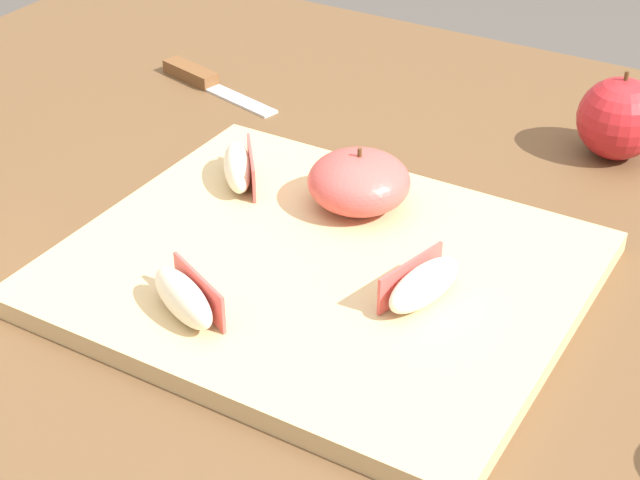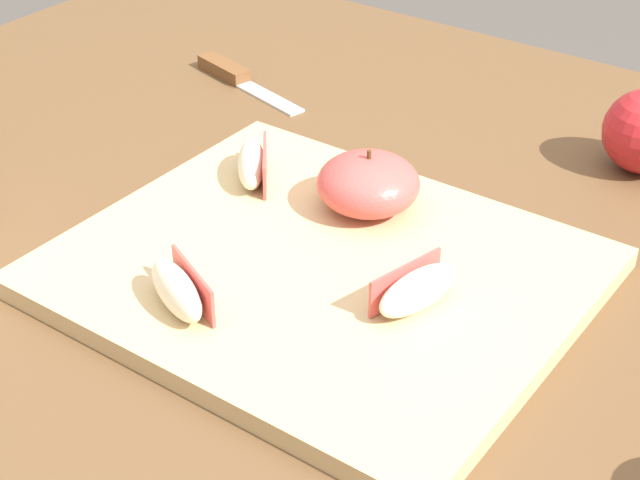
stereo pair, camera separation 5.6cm
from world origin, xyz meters
name	(u,v)px [view 2 (the right image)]	position (x,y,z in m)	size (l,w,h in m)	color
dining_table	(316,325)	(0.00, 0.00, 0.65)	(1.12, 0.88, 0.76)	brown
cutting_board	(320,271)	(0.06, -0.07, 0.77)	(0.37, 0.31, 0.02)	tan
apple_half_skin_up	(368,183)	(0.04, 0.01, 0.80)	(0.08, 0.08, 0.05)	#D14C47
apple_wedge_near_knife	(417,290)	(0.14, -0.08, 0.79)	(0.04, 0.07, 0.03)	#F4EACC
apple_wedge_left	(253,164)	(-0.06, -0.01, 0.79)	(0.06, 0.07, 0.03)	#F4EACC
apple_wedge_front	(178,290)	(0.01, -0.18, 0.79)	(0.07, 0.05, 0.03)	#F4EACC
paring_knife	(232,74)	(-0.23, 0.17, 0.77)	(0.16, 0.06, 0.01)	silver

